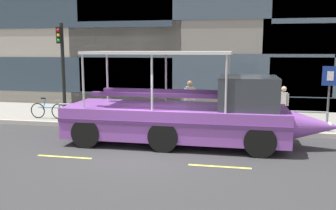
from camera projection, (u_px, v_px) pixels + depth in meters
name	position (u px, v px, depth m)	size (l,w,h in m)	color
ground_plane	(148.00, 151.00, 11.88)	(120.00, 120.00, 0.00)	#333335
sidewalk	(177.00, 118.00, 17.29)	(32.00, 4.80, 0.18)	gray
curb_edge	(167.00, 129.00, 14.88)	(32.00, 0.18, 0.18)	#B2ADA3
lane_centreline	(139.00, 161.00, 10.81)	(25.80, 0.12, 0.01)	#DBD64C
curb_guardrail	(184.00, 113.00, 14.99)	(11.27, 0.09, 0.77)	gray
traffic_light_pole	(62.00, 61.00, 16.34)	(0.24, 0.46, 4.31)	black
parking_sign	(329.00, 87.00, 14.19)	(0.60, 0.12, 2.49)	#4C4F54
leaned_bicycle	(48.00, 110.00, 16.52)	(1.74, 0.46, 0.96)	black
duck_tour_boat	(191.00, 115.00, 12.68)	(9.56, 2.64, 3.25)	purple
pedestrian_near_bow	(283.00, 101.00, 15.26)	(0.42, 0.29, 1.60)	#1E2338
pedestrian_mid_left	(190.00, 96.00, 16.16)	(0.49, 0.28, 1.76)	#1E2338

